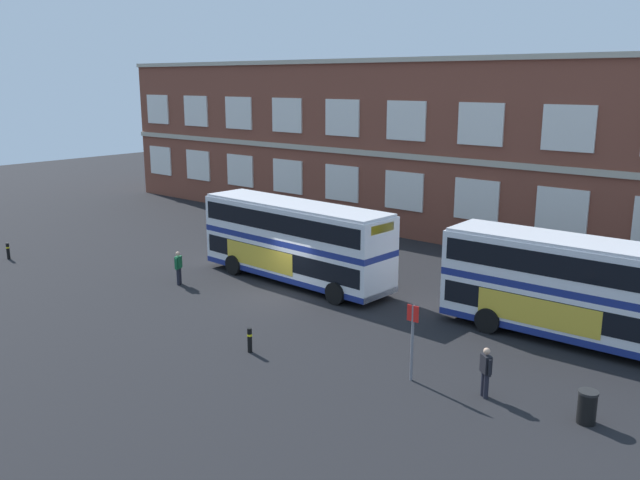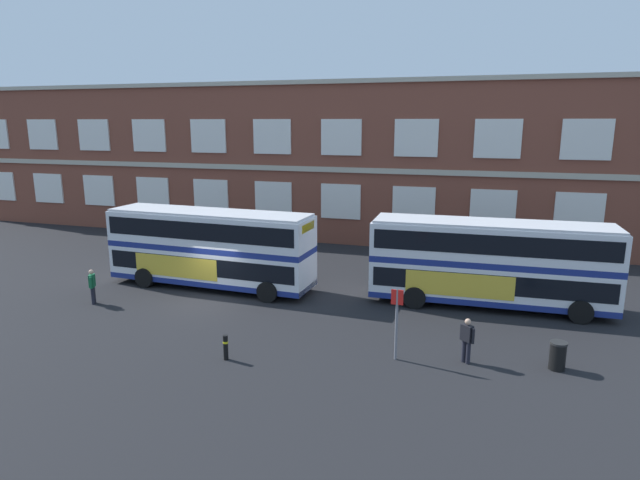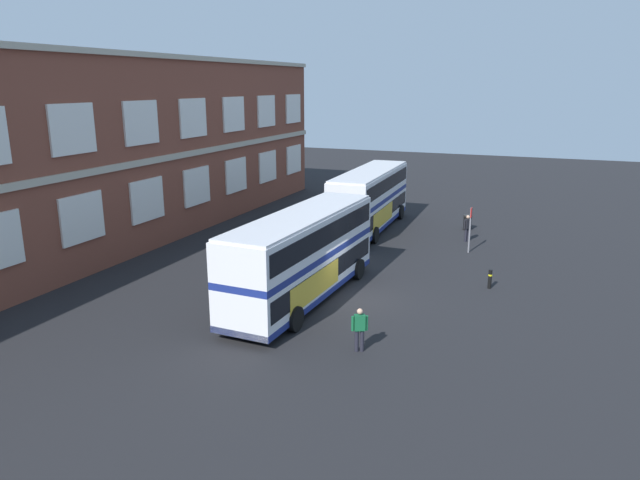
# 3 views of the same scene
# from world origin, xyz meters

# --- Properties ---
(ground_plane) EXTENTS (120.00, 120.00, 0.00)m
(ground_plane) POSITION_xyz_m (0.00, 2.00, 0.00)
(ground_plane) COLOR black
(brick_terminal_building) EXTENTS (56.03, 8.19, 11.38)m
(brick_terminal_building) POSITION_xyz_m (-2.18, 17.98, 5.54)
(brick_terminal_building) COLOR brown
(brick_terminal_building) RESTS_ON ground
(double_decker_near) EXTENTS (11.09, 3.18, 4.07)m
(double_decker_near) POSITION_xyz_m (-1.00, 2.32, 2.15)
(double_decker_near) COLOR silver
(double_decker_near) RESTS_ON ground
(double_decker_middle) EXTENTS (11.07, 3.11, 4.07)m
(double_decker_middle) POSITION_xyz_m (12.99, 3.53, 2.15)
(double_decker_middle) COLOR silver
(double_decker_middle) RESTS_ON ground
(waiting_passenger) EXTENTS (0.57, 0.46, 1.70)m
(waiting_passenger) POSITION_xyz_m (12.29, -3.13, 0.93)
(waiting_passenger) COLOR black
(waiting_passenger) RESTS_ON ground
(second_passenger) EXTENTS (0.40, 0.61, 1.70)m
(second_passenger) POSITION_xyz_m (-5.13, -1.82, 0.93)
(second_passenger) COLOR black
(second_passenger) RESTS_ON ground
(bus_stand_flag) EXTENTS (0.44, 0.10, 2.70)m
(bus_stand_flag) POSITION_xyz_m (9.80, -3.62, 1.64)
(bus_stand_flag) COLOR slate
(bus_stand_flag) RESTS_ON ground
(station_litter_bin) EXTENTS (0.60, 0.60, 1.03)m
(station_litter_bin) POSITION_xyz_m (15.40, -2.70, 0.52)
(station_litter_bin) COLOR black
(station_litter_bin) RESTS_ON ground
(safety_bollard_west) EXTENTS (0.19, 0.19, 0.95)m
(safety_bollard_west) POSITION_xyz_m (-16.51, -5.10, 0.49)
(safety_bollard_west) COLOR black
(safety_bollard_west) RESTS_ON ground
(safety_bollard_east) EXTENTS (0.19, 0.19, 0.95)m
(safety_bollard_east) POSITION_xyz_m (3.83, -5.50, 0.49)
(safety_bollard_east) COLOR black
(safety_bollard_east) RESTS_ON ground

